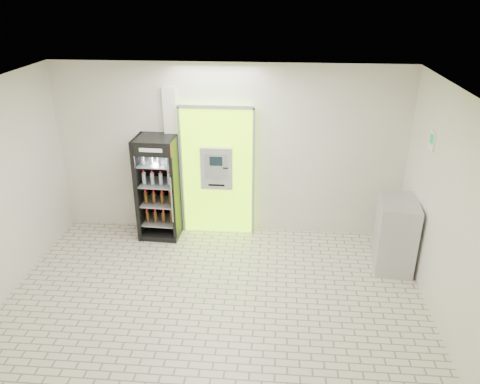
# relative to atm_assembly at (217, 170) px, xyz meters

# --- Properties ---
(ground) EXTENTS (6.00, 6.00, 0.00)m
(ground) POSITION_rel_atm_assembly_xyz_m (0.20, -2.41, -1.17)
(ground) COLOR beige
(ground) RESTS_ON ground
(room_shell) EXTENTS (6.00, 6.00, 6.00)m
(room_shell) POSITION_rel_atm_assembly_xyz_m (0.20, -2.41, 0.67)
(room_shell) COLOR silver
(room_shell) RESTS_ON ground
(atm_assembly) EXTENTS (1.30, 0.24, 2.33)m
(atm_assembly) POSITION_rel_atm_assembly_xyz_m (0.00, 0.00, 0.00)
(atm_assembly) COLOR #96EF08
(atm_assembly) RESTS_ON ground
(pillar) EXTENTS (0.22, 0.11, 2.60)m
(pillar) POSITION_rel_atm_assembly_xyz_m (-0.78, 0.04, 0.13)
(pillar) COLOR silver
(pillar) RESTS_ON ground
(beverage_cooler) EXTENTS (0.71, 0.66, 1.82)m
(beverage_cooler) POSITION_rel_atm_assembly_xyz_m (-1.00, -0.22, -0.30)
(beverage_cooler) COLOR black
(beverage_cooler) RESTS_ON ground
(steel_cabinet) EXTENTS (0.66, 0.90, 1.13)m
(steel_cabinet) POSITION_rel_atm_assembly_xyz_m (2.91, -0.92, -0.61)
(steel_cabinet) COLOR #AFB1B7
(steel_cabinet) RESTS_ON ground
(exit_sign) EXTENTS (0.02, 0.22, 0.26)m
(exit_sign) POSITION_rel_atm_assembly_xyz_m (3.19, -1.01, 0.95)
(exit_sign) COLOR white
(exit_sign) RESTS_ON room_shell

